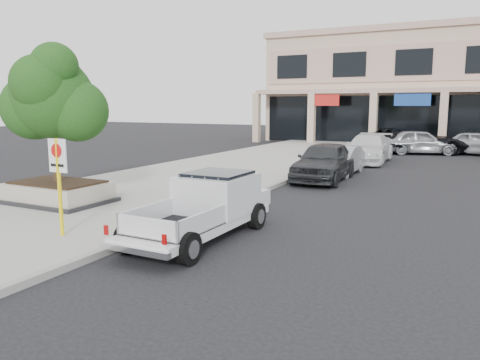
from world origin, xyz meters
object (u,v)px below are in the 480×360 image
Objects in this scene: pickup_truck at (199,208)px; lot_car_e at (480,143)px; planter at (58,192)px; planter_tree at (59,98)px; lot_car_a at (420,142)px; curb_car_a at (324,161)px; curb_car_b at (340,161)px; curb_car_c at (368,148)px; no_parking_sign at (59,174)px; lot_car_d at (421,141)px; curb_car_d at (388,140)px.

pickup_truck is 1.08× the size of lot_car_e.
planter is at bearing 170.02° from pickup_truck.
planter_tree reaches higher than lot_car_a.
curb_car_a is 1.02× the size of lot_car_a.
planter is 0.65× the size of curb_car_a.
curb_car_c reaches higher than curb_car_b.
lot_car_d is at bearing 78.67° from no_parking_sign.
pickup_truck reaches higher than curb_car_b.
planter_tree is at bearing -126.05° from curb_car_a.
lot_car_d is at bearing 111.54° from lot_car_e.
no_parking_sign is at bearing -103.45° from curb_car_d.
lot_car_d is 3.52m from lot_car_e.
lot_car_e is at bearing 49.94° from curb_car_c.
lot_car_e is (8.64, 26.14, -0.86)m from no_parking_sign.
planter is 23.88m from lot_car_a.
pickup_truck is at bearing -89.86° from curb_car_b.
pickup_truck is 12.01m from curb_car_b.
curb_car_a is (2.78, 11.66, -0.80)m from no_parking_sign.
planter_tree reaches higher than planter.
planter is 0.59× the size of curb_car_c.
curb_car_c is 6.99m from lot_car_d.
lot_car_e is at bearing 71.71° from no_parking_sign.
planter is 0.54× the size of lot_car_d.
curb_car_d is at bearing 90.15° from pickup_truck.
planter_tree is 17.48m from curb_car_c.
curb_car_b is 0.84× the size of lot_car_a.
pickup_truck is 24.21m from lot_car_d.
lot_car_d is (2.37, 14.05, -0.01)m from curb_car_a.
no_parking_sign is at bearing 156.41° from lot_car_d.
curb_car_c is 1.13× the size of lot_car_a.
planter_tree is 0.99× the size of curb_car_b.
pickup_truck is at bearing -97.38° from curb_car_d.
curb_car_d is (0.12, 14.58, -0.04)m from curb_car_a.
planter_tree is at bearing -112.56° from curb_car_c.
curb_car_a is (5.79, 8.80, -2.58)m from planter_tree.
no_parking_sign reaches higher than curb_car_a.
curb_car_a is 15.62m from lot_car_e.
curb_car_b is 5.42m from curb_car_c.
curb_car_d is 5.74m from lot_car_e.
curb_car_b is at bearing 77.80° from no_parking_sign.
curb_car_a is 13.64m from lot_car_a.
no_parking_sign is 26.24m from lot_car_d.
lot_car_e is at bearing -8.09° from curb_car_d.
curb_car_d is at bearing 75.58° from planter.
curb_car_a is at bearing 151.88° from lot_car_a.
planter_tree is 0.88× the size of lot_car_e.
curb_car_a reaches higher than planter.
planter_tree reaches higher than no_parking_sign.
curb_car_b is 12.62m from curb_car_d.
pickup_truck is (5.81, -1.24, -2.64)m from planter_tree.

